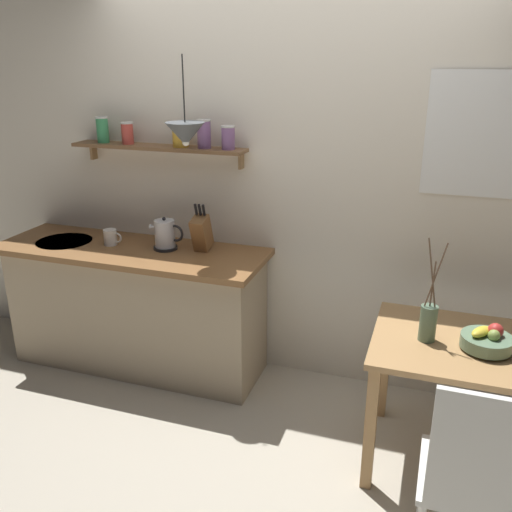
# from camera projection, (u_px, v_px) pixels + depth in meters

# --- Properties ---
(ground_plane) EXTENTS (14.00, 14.00, 0.00)m
(ground_plane) POSITION_uv_depth(u_px,v_px,m) (258.00, 415.00, 3.42)
(ground_plane) COLOR #BCB29E
(back_wall) EXTENTS (6.80, 0.11, 2.70)m
(back_wall) POSITION_uv_depth(u_px,v_px,m) (322.00, 181.00, 3.48)
(back_wall) COLOR silver
(back_wall) RESTS_ON ground_plane
(kitchen_counter) EXTENTS (1.83, 0.63, 0.89)m
(kitchen_counter) POSITION_uv_depth(u_px,v_px,m) (136.00, 306.00, 3.85)
(kitchen_counter) COLOR tan
(kitchen_counter) RESTS_ON ground_plane
(wall_shelf) EXTENTS (1.19, 0.20, 0.31)m
(wall_shelf) POSITION_uv_depth(u_px,v_px,m) (164.00, 141.00, 3.56)
(wall_shelf) COLOR brown
(dining_table) EXTENTS (0.92, 0.74, 0.73)m
(dining_table) POSITION_uv_depth(u_px,v_px,m) (463.00, 364.00, 2.82)
(dining_table) COLOR tan
(dining_table) RESTS_ON ground_plane
(dining_chair_near) EXTENTS (0.40, 0.44, 0.97)m
(dining_chair_near) POSITION_uv_depth(u_px,v_px,m) (471.00, 476.00, 2.20)
(dining_chair_near) COLOR white
(dining_chair_near) RESTS_ON ground_plane
(fruit_bowl) EXTENTS (0.25, 0.25, 0.14)m
(fruit_bowl) POSITION_uv_depth(u_px,v_px,m) (487.00, 340.00, 2.70)
(fruit_bowl) COLOR slate
(fruit_bowl) RESTS_ON dining_table
(twig_vase) EXTENTS (0.10, 0.08, 0.54)m
(twig_vase) POSITION_uv_depth(u_px,v_px,m) (428.00, 321.00, 2.77)
(twig_vase) COLOR #567056
(twig_vase) RESTS_ON dining_table
(electric_kettle) EXTENTS (0.24, 0.16, 0.22)m
(electric_kettle) POSITION_uv_depth(u_px,v_px,m) (165.00, 235.00, 3.63)
(electric_kettle) COLOR black
(electric_kettle) RESTS_ON kitchen_counter
(knife_block) EXTENTS (0.10, 0.18, 0.32)m
(knife_block) POSITION_uv_depth(u_px,v_px,m) (202.00, 232.00, 3.58)
(knife_block) COLOR brown
(knife_block) RESTS_ON kitchen_counter
(coffee_mug_by_sink) EXTENTS (0.13, 0.09, 0.11)m
(coffee_mug_by_sink) POSITION_uv_depth(u_px,v_px,m) (111.00, 237.00, 3.72)
(coffee_mug_by_sink) COLOR white
(coffee_mug_by_sink) RESTS_ON kitchen_counter
(pendant_lamp) EXTENTS (0.23, 0.23, 0.51)m
(pendant_lamp) POSITION_uv_depth(u_px,v_px,m) (185.00, 134.00, 3.26)
(pendant_lamp) COLOR black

